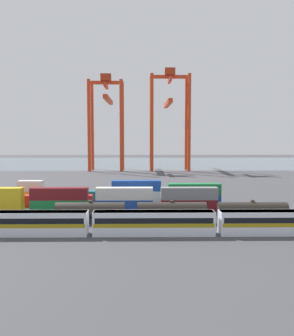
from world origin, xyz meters
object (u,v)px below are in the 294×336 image
shipping_container_15 (84,196)px  gantry_crane_west (107,112)px  freight_tank_row (252,212)px  shipping_container_2 (60,206)px  shipping_container_9 (79,201)px  passenger_train (154,222)px  shipping_container_8 (21,201)px  shipping_container_6 (189,205)px  gantry_crane_central (169,110)px

shipping_container_15 → gantry_crane_west: size_ratio=0.13×
freight_tank_row → gantry_crane_west: bearing=108.0°
shipping_container_2 → shipping_container_9: bearing=64.2°
passenger_train → shipping_container_2: passenger_train is taller
gantry_crane_west → shipping_container_8: bearing=-96.5°
freight_tank_row → shipping_container_15: freight_tank_row is taller
shipping_container_2 → gantry_crane_west: bearing=89.5°
shipping_container_9 → shipping_container_6: bearing=-14.9°
shipping_container_2 → shipping_container_9: size_ratio=2.00×
shipping_container_6 → shipping_container_2: bearing=180.0°
passenger_train → shipping_container_15: size_ratio=10.10×
gantry_crane_west → gantry_crane_central: gantry_crane_central is taller
gantry_crane_central → passenger_train: bearing=-95.4°
shipping_container_15 → gantry_crane_central: bearing=73.0°
shipping_container_15 → gantry_crane_central: (27.80, 90.69, 27.42)m
shipping_container_8 → shipping_container_15: size_ratio=2.00×
shipping_container_6 → gantry_crane_west: bearing=104.4°
shipping_container_2 → gantry_crane_central: 111.67m
shipping_container_8 → shipping_container_6: bearing=-9.8°
shipping_container_6 → freight_tank_row: bearing=-45.7°
freight_tank_row → shipping_container_6: freight_tank_row is taller
gantry_crane_west → freight_tank_row: bearing=-72.0°
shipping_container_6 → shipping_container_15: 27.73m
shipping_container_8 → gantry_crane_west: bearing=83.5°
shipping_container_6 → shipping_container_9: bearing=165.1°
shipping_container_6 → gantry_crane_west: size_ratio=0.27×
gantry_crane_west → shipping_container_9: bearing=-88.7°
passenger_train → gantry_crane_central: (11.54, 123.11, 26.57)m
shipping_container_8 → gantry_crane_west: (11.12, 97.31, 26.66)m
passenger_train → freight_tank_row: (18.72, 8.63, -0.17)m
shipping_container_2 → shipping_container_8: same height
shipping_container_2 → shipping_container_6: 27.68m
shipping_container_2 → shipping_container_15: bearing=76.2°
passenger_train → freight_tank_row: bearing=24.7°
freight_tank_row → gantry_crane_central: bearing=93.6°
shipping_container_6 → shipping_container_15: bearing=152.0°
shipping_container_6 → shipping_container_8: same height
shipping_container_8 → passenger_train: bearing=-41.2°
shipping_container_8 → shipping_container_15: same height
shipping_container_8 → shipping_container_9: 13.29m
freight_tank_row → shipping_container_15: 42.32m
shipping_container_8 → gantry_crane_central: size_ratio=0.25×
gantry_crane_central → shipping_container_9: bearing=-106.0°
shipping_container_6 → gantry_crane_west: 110.47m
passenger_train → shipping_container_9: bearing=122.2°
shipping_container_9 → shipping_container_15: size_ratio=1.00×
freight_tank_row → shipping_container_2: bearing=164.3°
freight_tank_row → shipping_container_8: bearing=160.3°
shipping_container_2 → shipping_container_8: (-10.14, 6.52, 0.00)m
shipping_container_15 → gantry_crane_central: gantry_crane_central is taller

